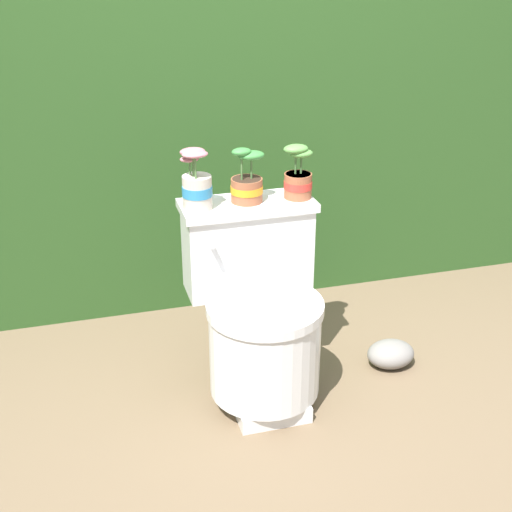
# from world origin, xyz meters

# --- Properties ---
(ground_plane) EXTENTS (12.00, 12.00, 0.00)m
(ground_plane) POSITION_xyz_m (0.00, 0.00, 0.00)
(ground_plane) COLOR brown
(hedge_backdrop) EXTENTS (4.35, 0.99, 1.56)m
(hedge_backdrop) POSITION_xyz_m (0.00, 1.30, 0.78)
(hedge_backdrop) COLOR #284C1E
(hedge_backdrop) RESTS_ON ground
(toilet) EXTENTS (0.49, 0.54, 0.71)m
(toilet) POSITION_xyz_m (-0.05, 0.09, 0.32)
(toilet) COLOR silver
(toilet) RESTS_ON ground
(potted_plant_left) EXTENTS (0.11, 0.11, 0.22)m
(potted_plant_left) POSITION_xyz_m (-0.24, 0.23, 0.79)
(potted_plant_left) COLOR beige
(potted_plant_left) RESTS_ON toilet
(potted_plant_midleft) EXTENTS (0.12, 0.12, 0.20)m
(potted_plant_midleft) POSITION_xyz_m (-0.05, 0.25, 0.78)
(potted_plant_midleft) COLOR #9E5638
(potted_plant_midleft) RESTS_ON toilet
(potted_plant_middle) EXTENTS (0.11, 0.10, 0.20)m
(potted_plant_middle) POSITION_xyz_m (0.14, 0.24, 0.78)
(potted_plant_middle) COLOR #9E5638
(potted_plant_middle) RESTS_ON toilet
(garden_stone) EXTENTS (0.19, 0.15, 0.11)m
(garden_stone) POSITION_xyz_m (0.50, 0.10, 0.05)
(garden_stone) COLOR gray
(garden_stone) RESTS_ON ground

